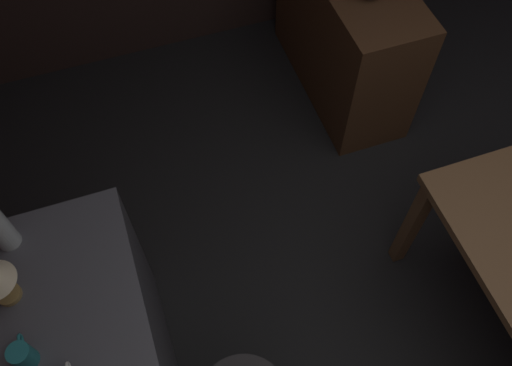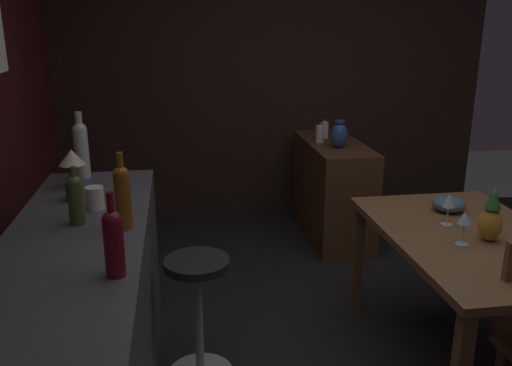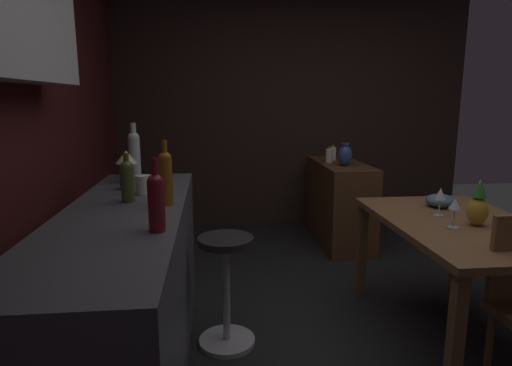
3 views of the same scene
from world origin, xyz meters
name	(u,v)px [view 2 (image 2 of 3)]	position (x,y,z in m)	size (l,w,h in m)	color
ground_plane	(376,365)	(0.00, 0.00, 0.00)	(9.00, 9.00, 0.00)	black
wall_side_right	(252,75)	(2.55, 0.30, 1.30)	(0.10, 4.40, 2.60)	#33231E
dining_table	(471,251)	(-0.03, -0.45, 0.65)	(1.33, 0.84, 0.74)	brown
kitchen_counter	(82,334)	(-0.18, 1.45, 0.45)	(2.10, 0.60, 0.90)	#4C4C51
sideboard_cabinet	(332,189)	(1.81, -0.28, 0.41)	(1.10, 0.44, 0.82)	#56351E
bar_stool	(199,317)	(0.04, 0.93, 0.36)	(0.34, 0.34, 0.67)	#262323
wine_glass_right	(465,220)	(-0.14, -0.33, 0.87)	(0.07, 0.07, 0.17)	silver
wine_glass_center	(449,202)	(0.12, -0.38, 0.87)	(0.06, 0.06, 0.17)	silver
pineapple_centerpiece	(491,219)	(-0.11, -0.48, 0.85)	(0.11, 0.11, 0.27)	gold
fruit_bowl	(449,204)	(0.32, -0.50, 0.78)	(0.18, 0.18, 0.09)	slate
wine_bottle_ruby	(114,240)	(-0.54, 1.23, 1.04)	(0.07, 0.07, 0.31)	maroon
wine_bottle_olive	(75,198)	(0.00, 1.45, 1.02)	(0.07, 0.07, 0.26)	#475623
wine_bottle_clear	(81,147)	(0.77, 1.55, 1.08)	(0.08, 0.08, 0.38)	silver
wine_bottle_amber	(123,195)	(-0.09, 1.24, 1.06)	(0.07, 0.07, 0.34)	#8C5114
cup_teal	(73,191)	(0.34, 1.53, 0.95)	(0.11, 0.07, 0.10)	teal
cup_white	(95,198)	(0.20, 1.40, 0.95)	(0.12, 0.09, 0.11)	white
counter_lamp	(72,159)	(0.57, 1.56, 1.06)	(0.14, 0.14, 0.21)	#A58447
pillar_candle_tall	(320,134)	(1.82, -0.16, 0.89)	(0.07, 0.07, 0.16)	white
pillar_candle_short	(325,130)	(1.97, -0.24, 0.89)	(0.06, 0.06, 0.16)	white
vase_ceramic_blue	(339,135)	(1.61, -0.25, 0.92)	(0.14, 0.14, 0.22)	#334C8C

